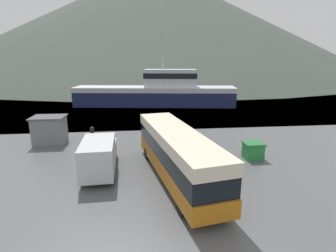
{
  "coord_description": "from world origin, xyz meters",
  "views": [
    {
      "loc": [
        -3.53,
        -5.99,
        7.62
      ],
      "look_at": [
        -1.21,
        15.55,
        2.0
      ],
      "focal_mm": 28.0,
      "sensor_mm": 36.0,
      "label": 1
    }
  ],
  "objects_px": {
    "delivery_van": "(99,155)",
    "fishing_boat": "(157,92)",
    "small_boat": "(100,98)",
    "tour_bus": "(177,152)",
    "storage_bin": "(253,150)",
    "dock_kiosk": "(50,130)"
  },
  "relations": [
    {
      "from": "storage_bin",
      "to": "small_boat",
      "type": "relative_size",
      "value": 0.21
    },
    {
      "from": "fishing_boat",
      "to": "dock_kiosk",
      "type": "relative_size",
      "value": 9.08
    },
    {
      "from": "tour_bus",
      "to": "fishing_boat",
      "type": "height_order",
      "value": "fishing_boat"
    },
    {
      "from": "storage_bin",
      "to": "tour_bus",
      "type": "bearing_deg",
      "value": -155.66
    },
    {
      "from": "tour_bus",
      "to": "storage_bin",
      "type": "height_order",
      "value": "tour_bus"
    },
    {
      "from": "tour_bus",
      "to": "storage_bin",
      "type": "bearing_deg",
      "value": 13.72
    },
    {
      "from": "fishing_boat",
      "to": "small_boat",
      "type": "bearing_deg",
      "value": 66.68
    },
    {
      "from": "small_boat",
      "to": "tour_bus",
      "type": "bearing_deg",
      "value": 73.85
    },
    {
      "from": "tour_bus",
      "to": "fishing_boat",
      "type": "bearing_deg",
      "value": 78.02
    },
    {
      "from": "dock_kiosk",
      "to": "small_boat",
      "type": "bearing_deg",
      "value": 87.88
    },
    {
      "from": "delivery_van",
      "to": "dock_kiosk",
      "type": "height_order",
      "value": "dock_kiosk"
    },
    {
      "from": "tour_bus",
      "to": "fishing_boat",
      "type": "relative_size",
      "value": 0.44
    },
    {
      "from": "delivery_van",
      "to": "storage_bin",
      "type": "distance_m",
      "value": 11.6
    },
    {
      "from": "delivery_van",
      "to": "tour_bus",
      "type": "bearing_deg",
      "value": -19.86
    },
    {
      "from": "delivery_van",
      "to": "small_boat",
      "type": "relative_size",
      "value": 0.82
    },
    {
      "from": "delivery_van",
      "to": "fishing_boat",
      "type": "height_order",
      "value": "fishing_boat"
    },
    {
      "from": "storage_bin",
      "to": "dock_kiosk",
      "type": "bearing_deg",
      "value": 161.27
    },
    {
      "from": "fishing_boat",
      "to": "small_boat",
      "type": "height_order",
      "value": "fishing_boat"
    },
    {
      "from": "tour_bus",
      "to": "dock_kiosk",
      "type": "bearing_deg",
      "value": 129.96
    },
    {
      "from": "delivery_van",
      "to": "storage_bin",
      "type": "height_order",
      "value": "delivery_van"
    },
    {
      "from": "tour_bus",
      "to": "delivery_van",
      "type": "relative_size",
      "value": 1.97
    },
    {
      "from": "tour_bus",
      "to": "fishing_boat",
      "type": "distance_m",
      "value": 27.39
    }
  ]
}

